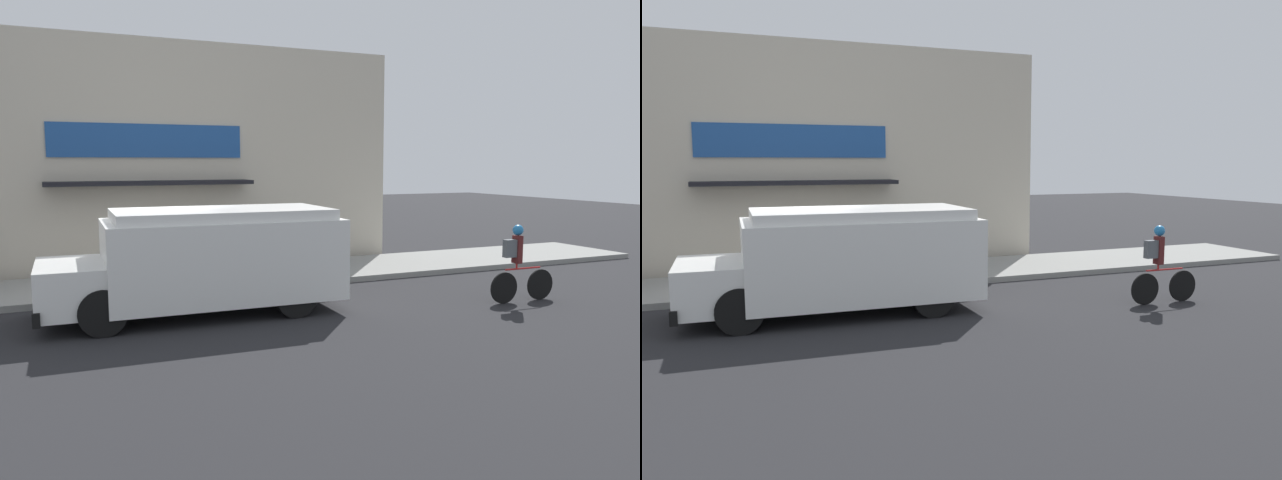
% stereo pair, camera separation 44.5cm
% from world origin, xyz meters
% --- Properties ---
extents(ground_plane, '(70.00, 70.00, 0.00)m').
position_xyz_m(ground_plane, '(0.00, 0.00, 0.00)').
color(ground_plane, '#232326').
extents(sidewalk, '(28.00, 2.97, 0.14)m').
position_xyz_m(sidewalk, '(0.00, 1.49, 0.07)').
color(sidewalk, gray).
rests_on(sidewalk, ground_plane).
extents(storefront, '(14.78, 1.02, 5.97)m').
position_xyz_m(storefront, '(0.02, 3.34, 2.97)').
color(storefront, beige).
rests_on(storefront, ground_plane).
extents(school_bus, '(5.56, 2.79, 1.99)m').
position_xyz_m(school_bus, '(0.81, -1.54, 1.05)').
color(school_bus, white).
rests_on(school_bus, ground_plane).
extents(cyclist, '(1.58, 0.22, 1.61)m').
position_xyz_m(cyclist, '(6.85, -3.24, 0.79)').
color(cyclist, black).
rests_on(cyclist, ground_plane).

